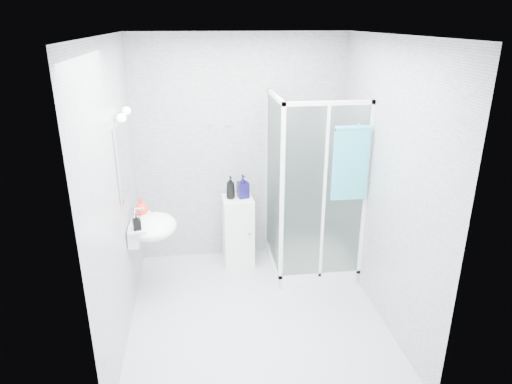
{
  "coord_description": "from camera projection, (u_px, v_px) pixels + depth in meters",
  "views": [
    {
      "loc": [
        -0.49,
        -3.74,
        2.72
      ],
      "look_at": [
        0.05,
        0.35,
        1.15
      ],
      "focal_mm": 32.0,
      "sensor_mm": 36.0,
      "label": 1
    }
  ],
  "objects": [
    {
      "name": "soap_dispenser_orange",
      "position": [
        141.0,
        206.0,
        4.6
      ],
      "size": [
        0.14,
        0.14,
        0.17
      ],
      "primitive_type": "imported",
      "rotation": [
        0.0,
        0.0,
        0.04
      ],
      "color": "#FF2F1E",
      "rests_on": "wall_basin"
    },
    {
      "name": "hand_towel",
      "position": [
        351.0,
        162.0,
        4.45
      ],
      "size": [
        0.35,
        0.05,
        0.75
      ],
      "color": "#31A4BA",
      "rests_on": "shower_enclosure"
    },
    {
      "name": "shampoo_bottle_b",
      "position": [
        243.0,
        186.0,
        5.13
      ],
      "size": [
        0.14,
        0.14,
        0.26
      ],
      "primitive_type": "imported",
      "rotation": [
        0.0,
        0.0,
        0.2
      ],
      "color": "#110B46",
      "rests_on": "storage_cabinet"
    },
    {
      "name": "shower_enclosure",
      "position": [
        306.0,
        235.0,
        5.12
      ],
      "size": [
        0.9,
        0.95,
        2.0
      ],
      "color": "white",
      "rests_on": "ground"
    },
    {
      "name": "storage_cabinet",
      "position": [
        238.0,
        231.0,
        5.3
      ],
      "size": [
        0.35,
        0.37,
        0.82
      ],
      "rotation": [
        0.0,
        0.0,
        0.04
      ],
      "color": "white",
      "rests_on": "ground"
    },
    {
      "name": "wall_hooks",
      "position": [
        218.0,
        125.0,
        5.05
      ],
      "size": [
        0.23,
        0.06,
        0.03
      ],
      "color": "silver",
      "rests_on": "room"
    },
    {
      "name": "mirror",
      "position": [
        123.0,
        159.0,
        4.23
      ],
      "size": [
        0.02,
        0.6,
        0.7
      ],
      "primitive_type": "cube",
      "color": "white",
      "rests_on": "room"
    },
    {
      "name": "soap_dispenser_black",
      "position": [
        137.0,
        222.0,
        4.26
      ],
      "size": [
        0.09,
        0.09,
        0.16
      ],
      "primitive_type": "imported",
      "rotation": [
        0.0,
        0.0,
        0.29
      ],
      "color": "black",
      "rests_on": "wall_basin"
    },
    {
      "name": "shampoo_bottle_a",
      "position": [
        231.0,
        187.0,
        5.1
      ],
      "size": [
        0.12,
        0.12,
        0.26
      ],
      "primitive_type": "imported",
      "rotation": [
        0.0,
        0.0,
        0.25
      ],
      "color": "black",
      "rests_on": "storage_cabinet"
    },
    {
      "name": "room",
      "position": [
        256.0,
        190.0,
        4.03
      ],
      "size": [
        2.4,
        2.6,
        2.6
      ],
      "color": "#B8BCBE",
      "rests_on": "ground"
    },
    {
      "name": "vanity_lights",
      "position": [
        124.0,
        114.0,
        4.08
      ],
      "size": [
        0.1,
        0.4,
        0.08
      ],
      "color": "silver",
      "rests_on": "room"
    },
    {
      "name": "wall_basin",
      "position": [
        151.0,
        227.0,
        4.5
      ],
      "size": [
        0.46,
        0.56,
        0.35
      ],
      "color": "white",
      "rests_on": "ground"
    }
  ]
}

